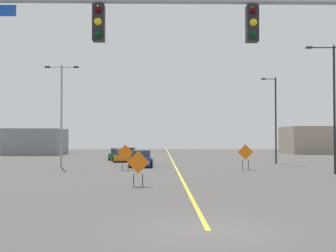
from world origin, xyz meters
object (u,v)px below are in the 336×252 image
traffic_signal_assembly (328,39)px  construction_sign_median_far (138,164)px  construction_sign_median_near (245,153)px  car_black_near (129,152)px  street_lamp_far_right (334,98)px  street_lamp_mid_right (275,117)px  car_orange_passing (123,156)px  car_blue_approaching (141,159)px  construction_sign_right_shoulder (125,154)px  street_lamp_mid_left (62,108)px  car_green_far (118,154)px

traffic_signal_assembly → construction_sign_median_far: traffic_signal_assembly is taller
construction_sign_median_near → car_black_near: (-11.47, 24.69, -0.76)m
street_lamp_far_right → street_lamp_mid_right: bearing=94.7°
construction_sign_median_far → car_orange_passing: bearing=97.0°
traffic_signal_assembly → car_blue_approaching: 28.18m
car_blue_approaching → street_lamp_mid_right: bearing=16.3°
construction_sign_right_shoulder → street_lamp_far_right: bearing=-14.7°
traffic_signal_assembly → construction_sign_right_shoulder: bearing=108.9°
street_lamp_far_right → construction_sign_median_near: size_ratio=4.47×
traffic_signal_assembly → car_blue_approaching: bearing=103.8°
car_orange_passing → car_blue_approaching: bearing=-73.9°
street_lamp_mid_right → street_lamp_mid_left: bearing=-166.0°
construction_sign_median_far → car_black_near: (-3.16, 36.52, -0.62)m
street_lamp_mid_right → car_green_far: (-16.72, 8.21, -4.15)m
street_lamp_mid_right → construction_sign_median_near: street_lamp_mid_right is taller
traffic_signal_assembly → car_orange_passing: (-9.03, 35.30, -4.88)m
construction_sign_median_near → car_orange_passing: bearing=132.7°
car_green_far → car_orange_passing: car_green_far is taller
traffic_signal_assembly → construction_sign_median_far: 13.54m
construction_sign_median_far → car_blue_approaching: size_ratio=0.45×
construction_sign_right_shoulder → car_blue_approaching: size_ratio=0.48×
car_blue_approaching → street_lamp_far_right: bearing=-30.3°
car_black_near → car_green_far: bearing=-94.3°
street_lamp_far_right → car_blue_approaching: 17.42m
street_lamp_mid_right → construction_sign_right_shoulder: 17.10m
construction_sign_right_shoulder → car_green_far: 16.64m
car_orange_passing → traffic_signal_assembly: bearing=-75.6°
construction_sign_median_near → car_blue_approaching: (-8.84, 3.84, -0.66)m
street_lamp_mid_left → car_blue_approaching: 8.51m
construction_sign_median_near → car_orange_passing: 16.60m
traffic_signal_assembly → car_green_far: 40.61m
car_blue_approaching → car_green_far: bearing=105.2°
traffic_signal_assembly → car_orange_passing: bearing=104.4°
traffic_signal_assembly → construction_sign_median_near: 23.60m
traffic_signal_assembly → car_blue_approaching: size_ratio=4.14×
traffic_signal_assembly → car_blue_approaching: (-6.62, 26.96, -4.84)m
street_lamp_mid_right → traffic_signal_assembly: bearing=-102.5°
street_lamp_mid_left → street_lamp_far_right: bearing=-18.6°
street_lamp_mid_right → car_orange_passing: size_ratio=1.92×
street_lamp_far_right → construction_sign_right_shoulder: 16.63m
traffic_signal_assembly → street_lamp_mid_right: 31.63m
traffic_signal_assembly → construction_sign_median_near: traffic_signal_assembly is taller
street_lamp_far_right → street_lamp_mid_left: street_lamp_far_right is taller
car_green_far → construction_sign_median_far: bearing=-82.2°
traffic_signal_assembly → car_black_near: size_ratio=3.92×
street_lamp_mid_left → car_blue_approaching: bearing=9.5°
car_green_far → car_blue_approaching: bearing=-74.8°
construction_sign_median_far → construction_sign_right_shoulder: bearing=98.3°
construction_sign_median_far → car_orange_passing: size_ratio=0.42×
street_lamp_mid_right → street_lamp_far_right: bearing=-85.3°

